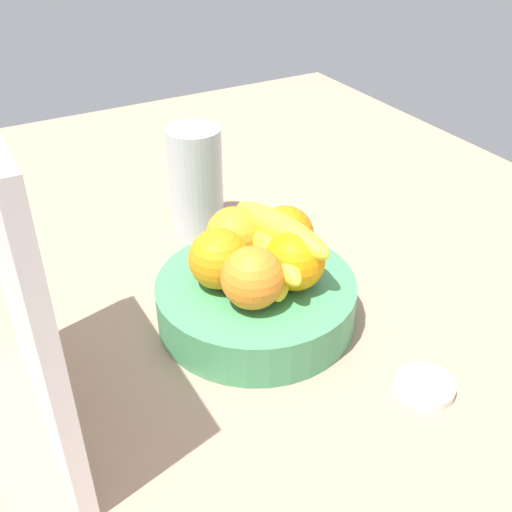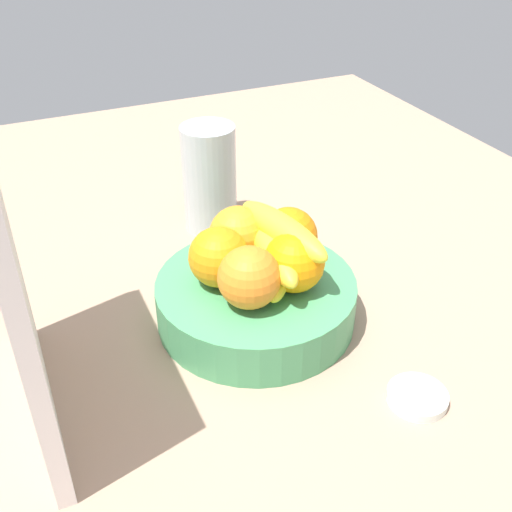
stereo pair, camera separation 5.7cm
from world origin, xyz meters
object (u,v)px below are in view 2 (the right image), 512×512
at_px(fruit_bowl, 256,300).
at_px(orange_front_left, 219,257).
at_px(orange_back_right, 238,235).
at_px(banana_bunch, 277,247).
at_px(orange_front_right, 249,278).
at_px(orange_back_left, 288,236).
at_px(cutting_board, 12,279).
at_px(orange_center, 294,262).
at_px(jar_lid, 417,397).
at_px(thermos_tumbler, 209,179).

distance_m(fruit_bowl, orange_front_left, 0.08).
xyz_separation_m(fruit_bowl, orange_back_right, (0.06, 0.00, 0.07)).
xyz_separation_m(fruit_bowl, orange_front_left, (0.02, 0.04, 0.07)).
relative_size(orange_back_right, banana_bunch, 0.44).
bearing_deg(banana_bunch, orange_front_right, 126.37).
bearing_deg(orange_front_right, orange_back_right, -15.11).
bearing_deg(banana_bunch, orange_back_left, -50.50).
bearing_deg(orange_back_right, cutting_board, 110.63).
distance_m(orange_front_right, orange_center, 0.07).
xyz_separation_m(orange_back_right, cutting_board, (-0.11, 0.28, 0.08)).
bearing_deg(orange_front_right, orange_front_left, 16.44).
bearing_deg(jar_lid, fruit_bowl, 26.70).
height_order(orange_front_left, cutting_board, cutting_board).
bearing_deg(thermos_tumbler, cutting_board, 133.83).
relative_size(orange_center, banana_bunch, 0.44).
height_order(fruit_bowl, thermos_tumbler, thermos_tumbler).
bearing_deg(orange_back_left, cutting_board, 102.40).
bearing_deg(banana_bunch, thermos_tumbler, -0.13).
distance_m(orange_front_left, orange_back_left, 0.10).
xyz_separation_m(banana_bunch, cutting_board, (-0.05, 0.32, 0.08)).
bearing_deg(fruit_bowl, orange_center, -129.17).
xyz_separation_m(orange_front_right, thermos_tumbler, (0.30, -0.06, -0.01)).
bearing_deg(fruit_bowl, orange_front_right, 145.62).
bearing_deg(jar_lid, orange_back_right, 21.55).
bearing_deg(orange_back_right, banana_bunch, -148.73).
xyz_separation_m(orange_center, jar_lid, (-0.18, -0.07, -0.09)).
relative_size(banana_bunch, thermos_tumbler, 1.01).
relative_size(orange_back_left, jar_lid, 1.12).
height_order(orange_back_left, thermos_tumbler, thermos_tumbler).
height_order(orange_back_left, cutting_board, cutting_board).
bearing_deg(orange_front_right, banana_bunch, -53.63).
xyz_separation_m(orange_front_left, orange_back_right, (0.04, -0.04, 0.00)).
bearing_deg(thermos_tumbler, fruit_bowl, 172.64).
bearing_deg(orange_back_left, thermos_tumbler, 6.68).
bearing_deg(orange_front_left, fruit_bowl, -113.05).
relative_size(orange_back_right, jar_lid, 1.12).
xyz_separation_m(orange_back_left, banana_bunch, (-0.02, 0.03, 0.00)).
xyz_separation_m(orange_front_left, orange_front_right, (-0.06, -0.02, 0.00)).
distance_m(cutting_board, thermos_tumbler, 0.45).
height_order(orange_front_left, orange_back_right, same).
bearing_deg(orange_center, jar_lid, -159.22).
relative_size(orange_front_right, banana_bunch, 0.44).
bearing_deg(cutting_board, fruit_bowl, -80.55).
relative_size(orange_front_left, orange_front_right, 1.00).
bearing_deg(orange_front_right, orange_center, -83.31).
distance_m(orange_back_left, cutting_board, 0.36).
relative_size(fruit_bowl, orange_front_left, 3.37).
relative_size(orange_center, orange_back_right, 1.00).
relative_size(fruit_bowl, jar_lid, 3.78).
bearing_deg(orange_front_left, orange_center, -121.30).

